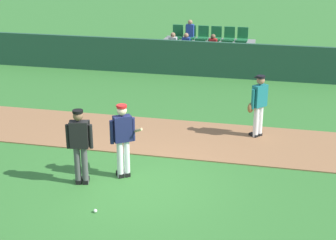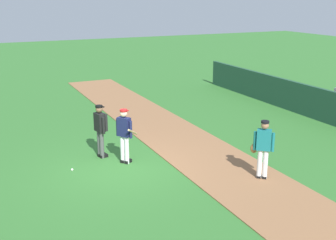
# 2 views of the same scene
# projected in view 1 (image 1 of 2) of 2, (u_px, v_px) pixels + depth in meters

# --- Properties ---
(ground_plane) EXTENTS (80.00, 80.00, 0.00)m
(ground_plane) POSITION_uv_depth(u_px,v_px,m) (134.00, 184.00, 11.52)
(ground_plane) COLOR #33702D
(infield_dirt_path) EXTENTS (28.00, 2.69, 0.03)m
(infield_dirt_path) POSITION_uv_depth(u_px,v_px,m) (164.00, 136.00, 14.16)
(infield_dirt_path) COLOR #936642
(infield_dirt_path) RESTS_ON ground
(dugout_fence) EXTENTS (20.00, 0.16, 1.38)m
(dugout_fence) POSITION_uv_depth(u_px,v_px,m) (202.00, 59.00, 19.89)
(dugout_fence) COLOR #234C38
(dugout_fence) RESTS_ON ground
(stadium_bleachers) EXTENTS (3.90, 2.10, 1.90)m
(stadium_bleachers) POSITION_uv_depth(u_px,v_px,m) (207.00, 56.00, 21.28)
(stadium_bleachers) COLOR slate
(stadium_bleachers) RESTS_ON ground
(batter_navy_jersey) EXTENTS (0.73, 0.70, 1.76)m
(batter_navy_jersey) POSITION_uv_depth(u_px,v_px,m) (123.00, 138.00, 11.53)
(batter_navy_jersey) COLOR white
(batter_navy_jersey) RESTS_ON ground
(umpire_home_plate) EXTENTS (0.58, 0.37, 1.76)m
(umpire_home_plate) POSITION_uv_depth(u_px,v_px,m) (80.00, 142.00, 11.21)
(umpire_home_plate) COLOR #4C4C4C
(umpire_home_plate) RESTS_ON ground
(runner_teal_jersey) EXTENTS (0.54, 0.52, 1.76)m
(runner_teal_jersey) POSITION_uv_depth(u_px,v_px,m) (259.00, 104.00, 13.82)
(runner_teal_jersey) COLOR white
(runner_teal_jersey) RESTS_ON ground
(baseball) EXTENTS (0.07, 0.07, 0.07)m
(baseball) POSITION_uv_depth(u_px,v_px,m) (95.00, 211.00, 10.33)
(baseball) COLOR white
(baseball) RESTS_ON ground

